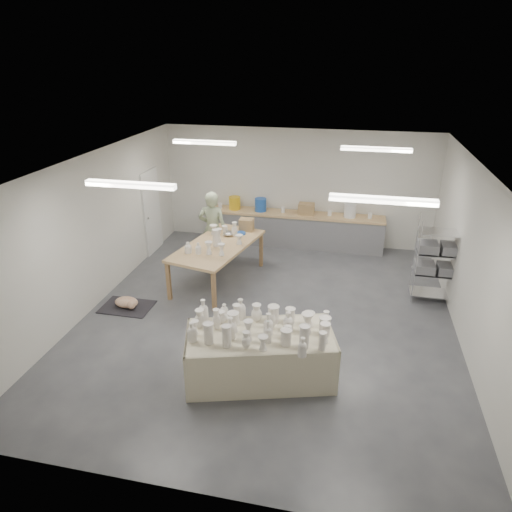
% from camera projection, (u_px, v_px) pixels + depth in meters
% --- Properties ---
extents(room, '(8.00, 8.02, 3.00)m').
position_uv_depth(room, '(264.00, 215.00, 8.15)').
color(room, '#424449').
rests_on(room, ground).
extents(back_counter, '(4.60, 0.60, 1.24)m').
position_uv_depth(back_counter, '(294.00, 228.00, 11.98)').
color(back_counter, tan).
rests_on(back_counter, ground).
extents(wire_shelf, '(0.88, 0.48, 1.80)m').
position_uv_depth(wire_shelf, '(437.00, 259.00, 9.15)').
color(wire_shelf, silver).
rests_on(wire_shelf, ground).
extents(drying_table, '(2.47, 1.69, 1.17)m').
position_uv_depth(drying_table, '(260.00, 352.00, 7.09)').
color(drying_table, olive).
rests_on(drying_table, ground).
extents(work_table, '(1.70, 2.62, 1.28)m').
position_uv_depth(work_table, '(221.00, 243.00, 9.97)').
color(work_table, tan).
rests_on(work_table, ground).
extents(rug, '(1.00, 0.70, 0.02)m').
position_uv_depth(rug, '(127.00, 307.00, 9.22)').
color(rug, black).
rests_on(rug, ground).
extents(cat, '(0.49, 0.36, 0.21)m').
position_uv_depth(cat, '(127.00, 302.00, 9.15)').
color(cat, white).
rests_on(cat, rug).
extents(potter, '(0.69, 0.47, 1.83)m').
position_uv_depth(potter, '(213.00, 229.00, 10.70)').
color(potter, '#9BAB84').
rests_on(potter, ground).
extents(red_stool, '(0.36, 0.36, 0.30)m').
position_uv_depth(red_stool, '(217.00, 250.00, 11.20)').
color(red_stool, '#AB1A18').
rests_on(red_stool, ground).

